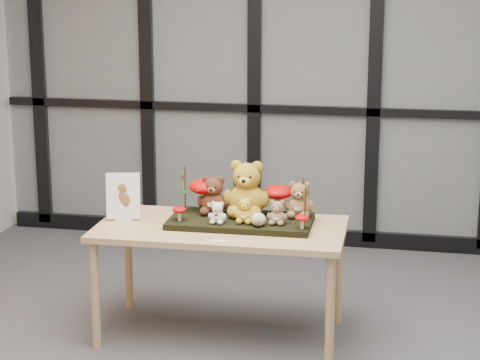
% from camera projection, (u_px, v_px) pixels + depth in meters
% --- Properties ---
extents(room_shell, '(5.00, 5.00, 5.00)m').
position_uv_depth(room_shell, '(252.00, 57.00, 4.02)').
color(room_shell, beige).
rests_on(room_shell, floor).
extents(glass_partition, '(4.90, 0.06, 2.78)m').
position_uv_depth(glass_partition, '(314.00, 61.00, 6.44)').
color(glass_partition, '#2D383F').
rests_on(glass_partition, floor).
extents(display_table, '(1.42, 0.73, 0.66)m').
position_uv_depth(display_table, '(221.00, 237.00, 4.94)').
color(display_table, tan).
rests_on(display_table, floor).
extents(diorama_tray, '(0.82, 0.42, 0.04)m').
position_uv_depth(diorama_tray, '(241.00, 221.00, 4.95)').
color(diorama_tray, black).
rests_on(diorama_tray, display_table).
extents(bear_pooh_yellow, '(0.27, 0.25, 0.35)m').
position_uv_depth(bear_pooh_yellow, '(247.00, 185.00, 4.98)').
color(bear_pooh_yellow, '#AC841C').
rests_on(bear_pooh_yellow, diorama_tray).
extents(bear_brown_medium, '(0.19, 0.17, 0.25)m').
position_uv_depth(bear_brown_medium, '(214.00, 193.00, 5.02)').
color(bear_brown_medium, '#4C2515').
rests_on(bear_brown_medium, diorama_tray).
extents(bear_tan_back, '(0.18, 0.16, 0.23)m').
position_uv_depth(bear_tan_back, '(299.00, 197.00, 4.96)').
color(bear_tan_back, brown).
rests_on(bear_tan_back, diorama_tray).
extents(bear_small_yellow, '(0.13, 0.12, 0.16)m').
position_uv_depth(bear_small_yellow, '(245.00, 208.00, 4.85)').
color(bear_small_yellow, gold).
rests_on(bear_small_yellow, diorama_tray).
extents(bear_white_bow, '(0.11, 0.10, 0.14)m').
position_uv_depth(bear_white_bow, '(217.00, 211.00, 4.84)').
color(bear_white_bow, white).
rests_on(bear_white_bow, diorama_tray).
extents(bear_beige_small, '(0.12, 0.11, 0.15)m').
position_uv_depth(bear_beige_small, '(277.00, 211.00, 4.82)').
color(bear_beige_small, '#916C49').
rests_on(bear_beige_small, diorama_tray).
extents(plush_cream_hedgehog, '(0.06, 0.06, 0.08)m').
position_uv_depth(plush_cream_hedgehog, '(258.00, 219.00, 4.79)').
color(plush_cream_hedgehog, beige).
rests_on(plush_cream_hedgehog, diorama_tray).
extents(mushroom_back_left, '(0.19, 0.19, 0.21)m').
position_uv_depth(mushroom_back_left, '(205.00, 194.00, 5.07)').
color(mushroom_back_left, '#9E0505').
rests_on(mushroom_back_left, diorama_tray).
extents(mushroom_back_right, '(0.17, 0.17, 0.19)m').
position_uv_depth(mushroom_back_right, '(278.00, 199.00, 5.01)').
color(mushroom_back_right, '#9E0505').
rests_on(mushroom_back_right, diorama_tray).
extents(mushroom_front_left, '(0.08, 0.08, 0.09)m').
position_uv_depth(mushroom_front_left, '(179.00, 213.00, 4.89)').
color(mushroom_front_left, '#9E0505').
rests_on(mushroom_front_left, diorama_tray).
extents(mushroom_front_right, '(0.08, 0.08, 0.09)m').
position_uv_depth(mushroom_front_right, '(302.00, 221.00, 4.74)').
color(mushroom_front_right, '#9E0505').
rests_on(mushroom_front_right, diorama_tray).
extents(sprig_green_far_left, '(0.05, 0.05, 0.27)m').
position_uv_depth(sprig_green_far_left, '(185.00, 189.00, 5.08)').
color(sprig_green_far_left, '#12390D').
rests_on(sprig_green_far_left, diorama_tray).
extents(sprig_green_mid_left, '(0.05, 0.05, 0.19)m').
position_uv_depth(sprig_green_mid_left, '(207.00, 194.00, 5.11)').
color(sprig_green_mid_left, '#12390D').
rests_on(sprig_green_mid_left, diorama_tray).
extents(sprig_dry_far_right, '(0.05, 0.05, 0.23)m').
position_uv_depth(sprig_dry_far_right, '(303.00, 198.00, 4.94)').
color(sprig_dry_far_right, brown).
rests_on(sprig_dry_far_right, diorama_tray).
extents(sprig_dry_mid_right, '(0.05, 0.05, 0.20)m').
position_uv_depth(sprig_dry_mid_right, '(305.00, 205.00, 4.84)').
color(sprig_dry_mid_right, brown).
rests_on(sprig_dry_mid_right, diorama_tray).
extents(sprig_green_centre, '(0.05, 0.05, 0.20)m').
position_uv_depth(sprig_green_centre, '(235.00, 194.00, 5.09)').
color(sprig_green_centre, '#12390D').
rests_on(sprig_green_centre, diorama_tray).
extents(sign_holder, '(0.20, 0.09, 0.28)m').
position_uv_depth(sign_holder, '(123.00, 199.00, 5.01)').
color(sign_holder, silver).
rests_on(sign_holder, display_table).
extents(label_card, '(0.08, 0.03, 0.00)m').
position_uv_depth(label_card, '(218.00, 241.00, 4.65)').
color(label_card, white).
rests_on(label_card, display_table).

